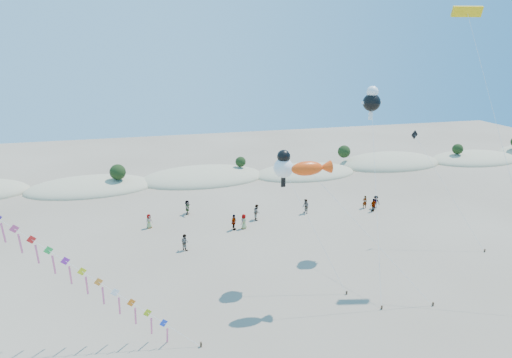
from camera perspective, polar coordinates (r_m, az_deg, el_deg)
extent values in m
ellipsoid|color=tan|center=(64.91, -21.22, -1.19)|extent=(17.60, 9.68, 3.00)
ellipsoid|color=#243E16|center=(64.67, -21.30, -0.49)|extent=(14.08, 6.34, 0.70)
ellipsoid|color=tan|center=(65.45, -7.16, 0.04)|extent=(19.00, 10.45, 3.40)
ellipsoid|color=#243E16|center=(65.18, -7.19, 0.82)|extent=(15.20, 6.84, 0.76)
ellipsoid|color=tan|center=(67.87, 6.50, 0.69)|extent=(16.40, 9.02, 2.80)
ellipsoid|color=#243E16|center=(67.66, 6.52, 1.32)|extent=(13.12, 5.90, 0.66)
ellipsoid|color=tan|center=(76.39, 17.33, 1.89)|extent=(18.00, 9.90, 3.80)
ellipsoid|color=#243E16|center=(76.13, 17.40, 2.65)|extent=(14.40, 6.48, 0.72)
ellipsoid|color=tan|center=(84.89, 27.02, 2.27)|extent=(16.80, 9.24, 3.00)
ellipsoid|color=#243E16|center=(84.71, 27.10, 2.81)|extent=(13.44, 6.05, 0.67)
sphere|color=black|center=(62.66, -17.96, 0.89)|extent=(2.20, 2.20, 2.20)
sphere|color=black|center=(65.88, -2.07, 2.31)|extent=(1.60, 1.60, 1.60)
sphere|color=black|center=(72.93, 11.67, 3.60)|extent=(2.10, 2.10, 2.10)
sphere|color=black|center=(81.52, 25.29, 3.63)|extent=(1.80, 1.80, 1.80)
cube|color=#3F2D1E|center=(30.95, -7.34, -21.04)|extent=(0.12, 0.12, 0.35)
cylinder|color=silver|center=(32.02, -30.95, -4.70)|extent=(24.01, 8.87, 17.34)
cube|color=blue|center=(30.64, -12.23, -18.25)|extent=(1.17, 0.46, 1.23)
cube|color=pink|center=(31.33, -11.75, -19.81)|extent=(0.19, 0.45, 1.55)
cube|color=#C0D118|center=(30.55, -14.27, -16.91)|extent=(1.17, 0.46, 1.23)
cube|color=pink|center=(31.21, -13.77, -18.51)|extent=(0.19, 0.45, 1.55)
cube|color=orange|center=(30.52, -16.30, -15.54)|extent=(1.17, 0.46, 1.23)
cube|color=pink|center=(31.15, -15.77, -17.17)|extent=(0.19, 0.45, 1.55)
cube|color=white|center=(30.53, -18.30, -14.15)|extent=(1.17, 0.46, 1.23)
cube|color=pink|center=(31.13, -17.75, -15.82)|extent=(0.19, 0.45, 1.55)
cube|color=orange|center=(30.60, -20.26, -12.75)|extent=(1.17, 0.46, 1.23)
cube|color=pink|center=(31.17, -19.70, -14.44)|extent=(0.19, 0.45, 1.55)
cube|color=yellow|center=(30.73, -22.20, -11.34)|extent=(1.17, 0.46, 1.23)
cube|color=pink|center=(31.26, -21.62, -13.06)|extent=(0.19, 0.45, 1.55)
cube|color=purple|center=(30.90, -24.10, -9.94)|extent=(1.17, 0.46, 1.23)
cube|color=pink|center=(31.40, -23.50, -11.68)|extent=(0.19, 0.45, 1.55)
cube|color=green|center=(31.12, -25.95, -8.54)|extent=(1.17, 0.46, 1.23)
cube|color=pink|center=(31.59, -25.35, -10.29)|extent=(0.19, 0.45, 1.55)
cube|color=red|center=(31.40, -27.77, -7.16)|extent=(1.17, 0.46, 1.23)
cube|color=pink|center=(31.83, -27.15, -8.92)|extent=(0.19, 0.45, 1.55)
cube|color=#E54883|center=(31.72, -29.54, -5.79)|extent=(1.17, 0.46, 1.23)
cube|color=pink|center=(32.12, -28.92, -7.56)|extent=(0.19, 0.45, 1.55)
cube|color=pink|center=(32.45, -30.63, -6.21)|extent=(0.19, 0.45, 1.55)
cube|color=#3F2D1E|center=(37.22, 22.53, -15.14)|extent=(0.10, 0.10, 0.30)
cylinder|color=silver|center=(33.89, 15.15, -7.70)|extent=(9.30, 4.08, 10.66)
ellipsoid|color=#FB450D|center=(31.84, 6.83, 1.41)|extent=(2.46, 1.08, 1.08)
cone|color=#FB450D|center=(32.35, 9.11, 1.57)|extent=(0.98, 0.98, 0.98)
cube|color=#3F2D1E|center=(36.66, 11.99, -14.61)|extent=(0.10, 0.10, 0.30)
cylinder|color=silver|center=(35.34, 7.87, -6.90)|extent=(4.24, 4.29, 9.83)
sphere|color=white|center=(34.85, 3.68, 1.48)|extent=(1.62, 1.62, 1.62)
sphere|color=black|center=(34.59, 3.71, 3.03)|extent=(1.08, 1.08, 1.08)
cube|color=black|center=(35.19, 3.64, -0.42)|extent=(0.35, 0.18, 0.80)
cube|color=#3F2D1E|center=(35.53, 16.42, -16.10)|extent=(0.10, 0.10, 0.30)
cylinder|color=silver|center=(37.82, 15.72, -2.14)|extent=(4.14, 11.33, 14.26)
sphere|color=black|center=(42.03, 15.16, 9.82)|extent=(1.66, 1.66, 1.66)
sphere|color=white|center=(41.92, 15.27, 11.16)|extent=(1.08, 1.08, 1.08)
cube|color=white|center=(42.19, 15.03, 8.17)|extent=(0.35, 0.18, 0.80)
cube|color=white|center=(41.69, 14.31, 9.83)|extent=(0.60, 0.15, 0.25)
cube|color=white|center=(42.37, 16.00, 9.81)|extent=(0.60, 0.15, 0.25)
cylinder|color=silver|center=(38.29, 30.33, 2.36)|extent=(1.90, 10.83, 21.98)
cube|color=yellow|center=(40.83, 26.32, 19.39)|extent=(2.48, 1.01, 0.87)
cube|color=black|center=(40.85, 26.30, 19.39)|extent=(2.39, 0.60, 0.19)
cube|color=#3F2D1E|center=(48.00, 28.20, -8.40)|extent=(0.10, 0.10, 0.30)
cylinder|color=silver|center=(46.48, 24.36, -1.67)|extent=(5.31, 5.81, 10.83)
cube|color=black|center=(45.83, 20.38, 5.57)|extent=(0.92, 0.27, 0.95)
imported|color=slate|center=(43.12, -9.50, -8.30)|extent=(1.00, 1.03, 1.67)
imported|color=slate|center=(47.28, -1.63, -5.67)|extent=(0.97, 0.93, 1.67)
imported|color=slate|center=(46.96, -2.98, -5.78)|extent=(0.99, 1.10, 1.79)
imported|color=slate|center=(51.67, 6.64, -3.66)|extent=(0.89, 1.03, 1.81)
imported|color=slate|center=(49.57, 0.12, -4.43)|extent=(0.86, 1.02, 1.86)
imported|color=slate|center=(54.76, 14.29, -2.97)|extent=(0.61, 0.42, 1.62)
imported|color=slate|center=(48.87, -14.07, -5.47)|extent=(0.94, 0.90, 1.62)
imported|color=slate|center=(53.93, 15.39, -3.37)|extent=(1.03, 0.63, 1.64)
imported|color=slate|center=(55.04, 15.67, -2.97)|extent=(1.13, 1.21, 1.64)
imported|color=slate|center=(51.81, -9.14, -3.75)|extent=(0.89, 1.70, 1.75)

